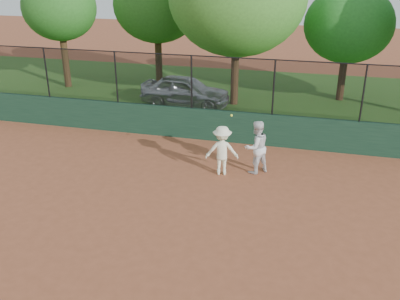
% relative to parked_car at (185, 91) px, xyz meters
% --- Properties ---
extents(ground, '(80.00, 80.00, 0.00)m').
position_rel_parked_car_xyz_m(ground, '(1.91, -9.97, -0.71)').
color(ground, '#9D5132').
rests_on(ground, ground).
extents(back_wall, '(26.00, 0.20, 1.20)m').
position_rel_parked_car_xyz_m(back_wall, '(1.91, -3.97, -0.11)').
color(back_wall, '#1C3D29').
rests_on(back_wall, ground).
extents(grass_strip, '(36.00, 12.00, 0.01)m').
position_rel_parked_car_xyz_m(grass_strip, '(1.91, 2.03, -0.70)').
color(grass_strip, '#2A571B').
rests_on(grass_strip, ground).
extents(parked_car, '(4.25, 1.92, 1.42)m').
position_rel_parked_car_xyz_m(parked_car, '(0.00, 0.00, 0.00)').
color(parked_car, '#A9ADB3').
rests_on(parked_car, ground).
extents(player_second, '(1.07, 1.06, 1.74)m').
position_rel_parked_car_xyz_m(player_second, '(4.19, -6.35, 0.16)').
color(player_second, white).
rests_on(player_second, ground).
extents(player_main, '(1.14, 0.79, 2.08)m').
position_rel_parked_car_xyz_m(player_main, '(3.17, -6.74, 0.10)').
color(player_main, white).
rests_on(player_main, ground).
extents(fence_assembly, '(26.00, 0.06, 2.00)m').
position_rel_parked_car_xyz_m(fence_assembly, '(1.89, -3.97, 1.53)').
color(fence_assembly, black).
rests_on(fence_assembly, back_wall).
extents(tree_0, '(3.83, 3.48, 5.76)m').
position_rel_parked_car_xyz_m(tree_0, '(-7.13, 1.72, 3.37)').
color(tree_0, '#4C331B').
rests_on(tree_0, ground).
extents(tree_1, '(4.54, 4.13, 6.22)m').
position_rel_parked_car_xyz_m(tree_1, '(-2.40, 3.19, 3.53)').
color(tree_1, '#473018').
rests_on(tree_1, ground).
extents(tree_3, '(4.08, 3.71, 5.35)m').
position_rel_parked_car_xyz_m(tree_3, '(7.08, 2.78, 2.86)').
color(tree_3, '#422816').
rests_on(tree_3, ground).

